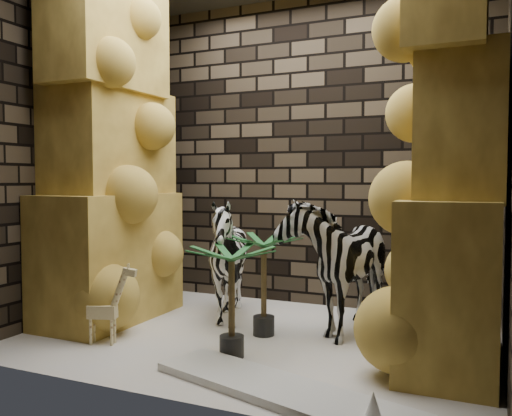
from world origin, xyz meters
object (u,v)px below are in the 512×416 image
at_px(zebra_left, 228,267).
at_px(surfboard, 280,390).
at_px(palm_back, 232,301).
at_px(zebra_right, 339,251).
at_px(giraffe_toy, 102,303).
at_px(palm_front, 264,284).

bearing_deg(zebra_left, surfboard, -31.81).
bearing_deg(palm_back, zebra_right, 63.77).
xyz_separation_m(palm_back, surfboard, (0.54, -0.46, -0.37)).
height_order(zebra_left, surfboard, zebra_left).
bearing_deg(zebra_right, giraffe_toy, -136.51).
relative_size(zebra_left, palm_front, 1.31).
bearing_deg(giraffe_toy, palm_front, 15.63).
relative_size(zebra_left, giraffe_toy, 1.71).
bearing_deg(palm_back, zebra_left, 118.71).
bearing_deg(surfboard, palm_front, 133.64).
distance_m(giraffe_toy, palm_front, 1.23).
bearing_deg(zebra_left, zebra_right, 33.66).
relative_size(giraffe_toy, palm_front, 0.77).
height_order(zebra_right, palm_back, zebra_right).
height_order(zebra_left, palm_front, zebra_left).
xyz_separation_m(zebra_right, zebra_left, (-0.92, -0.22, -0.16)).
height_order(palm_front, palm_back, palm_front).
bearing_deg(palm_front, giraffe_toy, -145.32).
relative_size(palm_front, surfboard, 0.49).
distance_m(giraffe_toy, palm_back, 1.02).
distance_m(zebra_left, palm_front, 0.48).
bearing_deg(palm_front, zebra_left, 154.00).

